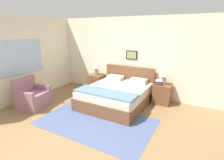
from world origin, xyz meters
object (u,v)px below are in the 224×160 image
Objects in this scene: table_lamp_near_window at (96,67)px; table_lamp_by_door at (164,75)px; bed at (116,95)px; nightstand_by_door at (162,94)px; armchair at (32,97)px; nightstand_near_window at (97,83)px.

table_lamp_by_door is at bearing 0.00° from table_lamp_near_window.
table_lamp_by_door is (1.20, 0.73, 0.61)m from bed.
nightstand_by_door is 0.60m from table_lamp_by_door.
armchair is 1.93× the size of table_lamp_near_window.
bed reaches higher than nightstand_by_door.
nightstand_by_door is at bearing 112.58° from armchair.
bed is at bearing -31.37° from table_lamp_near_window.
nightstand_by_door is (1.20, 0.75, 0.01)m from bed.
nightstand_near_window and nightstand_by_door have the same top height.
bed is 2.45m from armchair.
bed is at bearing -32.00° from nightstand_near_window.
nightstand_near_window is 1.30× the size of table_lamp_by_door.
nightstand_near_window is 2.47m from table_lamp_by_door.
nightstand_by_door is 1.30× the size of table_lamp_by_door.
bed is 1.54m from table_lamp_near_window.
armchair is at bearing -145.46° from bed.
table_lamp_near_window is at bearing 148.63° from bed.
table_lamp_near_window reaches higher than armchair.
table_lamp_near_window is (-1.20, 0.73, 0.61)m from bed.
table_lamp_by_door reaches higher than nightstand_near_window.
table_lamp_near_window reaches higher than nightstand_by_door.
bed is 1.53m from table_lamp_by_door.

